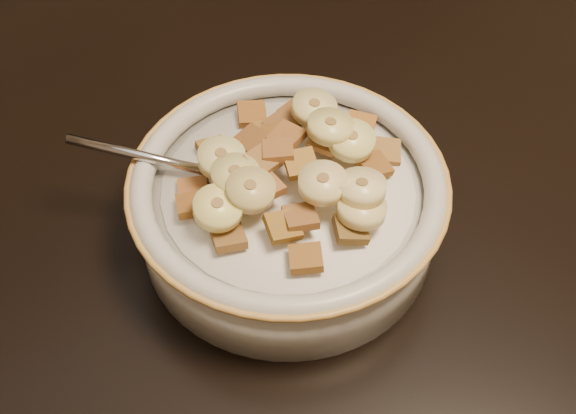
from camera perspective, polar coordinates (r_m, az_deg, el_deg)
table at (r=0.66m, az=-1.63°, el=9.14°), size 1.42×0.93×0.04m
cereal_bowl at (r=0.50m, az=-0.00°, el=-0.40°), size 0.20×0.20×0.05m
milk at (r=0.48m, az=-0.00°, el=1.46°), size 0.17×0.17×0.00m
spoon at (r=0.48m, az=-3.84°, el=2.26°), size 0.06×0.06×0.01m
cereal_square_0 at (r=0.48m, az=-7.51°, el=1.29°), size 0.03×0.03×0.01m
cereal_square_1 at (r=0.50m, az=2.95°, el=5.59°), size 0.03×0.03×0.01m
cereal_square_2 at (r=0.45m, az=4.98°, el=-1.78°), size 0.03×0.03×0.01m
cereal_square_3 at (r=0.49m, az=2.98°, el=5.32°), size 0.03×0.03×0.01m
cereal_square_4 at (r=0.48m, az=6.81°, el=3.27°), size 0.02×0.02×0.01m
cereal_square_5 at (r=0.44m, az=-0.41°, el=-1.55°), size 0.03×0.03×0.01m
cereal_square_6 at (r=0.52m, az=-2.87°, el=7.37°), size 0.03×0.03×0.01m
cereal_square_7 at (r=0.45m, az=-4.71°, el=-2.44°), size 0.03×0.03×0.01m
cereal_square_8 at (r=0.51m, az=-0.51°, el=6.49°), size 0.02×0.02×0.01m
cereal_square_9 at (r=0.46m, az=-7.55°, el=0.19°), size 0.03×0.03×0.01m
cereal_square_10 at (r=0.51m, az=5.75°, el=6.42°), size 0.03×0.03×0.01m
cereal_square_11 at (r=0.45m, az=-1.84°, el=1.61°), size 0.02×0.02×0.01m
cereal_square_12 at (r=0.45m, az=1.00°, el=-0.82°), size 0.03×0.03×0.01m
cereal_square_13 at (r=0.52m, az=0.60°, el=7.55°), size 0.03×0.03×0.01m
cereal_square_14 at (r=0.47m, az=1.01°, el=3.45°), size 0.03×0.03×0.01m
cereal_square_15 at (r=0.50m, az=-1.42°, el=5.69°), size 0.03×0.03×0.01m
cereal_square_16 at (r=0.50m, az=7.73°, el=4.36°), size 0.03×0.03×0.01m
cereal_square_17 at (r=0.51m, az=4.74°, el=5.85°), size 0.03×0.03×0.01m
cereal_square_18 at (r=0.47m, az=-2.02°, el=3.69°), size 0.02×0.02×0.01m
cereal_square_19 at (r=0.49m, az=-0.11°, el=5.58°), size 0.02×0.02×0.01m
cereal_square_20 at (r=0.44m, az=1.42°, el=-4.07°), size 0.03×0.03×0.01m
cereal_square_21 at (r=0.51m, az=-1.45°, el=6.03°), size 0.03×0.03×0.01m
cereal_square_22 at (r=0.49m, az=-2.91°, el=5.27°), size 0.02×0.02×0.01m
cereal_square_23 at (r=0.47m, az=-0.79°, el=4.47°), size 0.03×0.03×0.01m
cereal_square_24 at (r=0.50m, az=-5.85°, el=4.52°), size 0.02×0.02×0.01m
banana_slice_0 at (r=0.45m, az=2.77°, el=1.90°), size 0.04×0.04×0.01m
banana_slice_1 at (r=0.44m, az=-5.56°, el=-0.07°), size 0.04×0.04×0.02m
banana_slice_2 at (r=0.45m, az=5.82°, el=1.55°), size 0.04×0.04×0.02m
banana_slice_3 at (r=0.45m, az=-2.97°, el=1.36°), size 0.04×0.04×0.02m
banana_slice_4 at (r=0.47m, az=-5.28°, el=3.88°), size 0.04×0.04×0.01m
banana_slice_5 at (r=0.48m, az=3.37°, el=6.33°), size 0.04×0.04×0.01m
banana_slice_6 at (r=0.45m, az=5.84°, el=-0.14°), size 0.04×0.04×0.02m
banana_slice_7 at (r=0.48m, az=5.06°, el=5.27°), size 0.04×0.04×0.02m
banana_slice_8 at (r=0.50m, az=2.09°, el=7.82°), size 0.04×0.04×0.01m
banana_slice_9 at (r=0.46m, az=-4.19°, el=2.54°), size 0.04×0.04×0.01m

